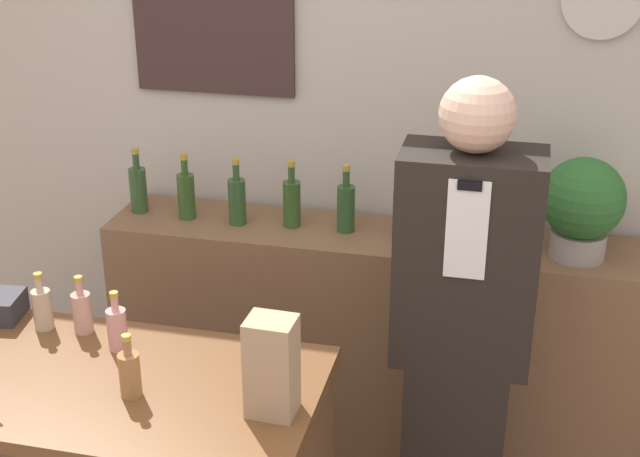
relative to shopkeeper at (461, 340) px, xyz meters
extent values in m
cube|color=beige|center=(-0.52, 0.82, 0.49)|extent=(5.20, 0.06, 2.70)
cube|color=#3D2A28|center=(-1.08, 0.78, 0.80)|extent=(0.65, 0.02, 0.49)
cube|color=brown|center=(-0.37, 0.57, -0.38)|extent=(2.14, 0.39, 0.95)
cube|color=brown|center=(-0.92, -0.62, 0.09)|extent=(1.18, 0.63, 0.04)
cube|color=black|center=(0.00, 0.00, -0.46)|extent=(0.33, 0.26, 0.80)
cube|color=black|center=(0.00, 0.00, 0.29)|extent=(0.43, 0.26, 0.69)
cube|color=white|center=(0.00, -0.13, 0.44)|extent=(0.12, 0.01, 0.31)
cube|color=black|center=(0.00, -0.14, 0.58)|extent=(0.07, 0.01, 0.03)
sphere|color=#DBB293|center=(0.00, 0.00, 0.75)|extent=(0.23, 0.23, 0.23)
cylinder|color=#9E998E|center=(0.36, 0.54, 0.14)|extent=(0.20, 0.20, 0.10)
sphere|color=#2D6B2D|center=(0.36, 0.54, 0.31)|extent=(0.30, 0.30, 0.30)
cube|color=tan|center=(-0.44, -0.66, 0.24)|extent=(0.13, 0.11, 0.27)
cylinder|color=tan|center=(-1.24, -0.40, 0.17)|extent=(0.06, 0.06, 0.13)
cylinder|color=tan|center=(-1.24, -0.40, 0.25)|extent=(0.02, 0.02, 0.04)
cylinder|color=#B29933|center=(-1.24, -0.40, 0.28)|extent=(0.03, 0.03, 0.01)
cylinder|color=tan|center=(-1.11, -0.39, 0.17)|extent=(0.06, 0.06, 0.13)
cylinder|color=tan|center=(-1.11, -0.39, 0.25)|extent=(0.02, 0.02, 0.04)
cylinder|color=#B29933|center=(-1.11, -0.39, 0.28)|extent=(0.03, 0.03, 0.01)
cylinder|color=tan|center=(-0.96, -0.46, 0.17)|extent=(0.06, 0.06, 0.13)
cylinder|color=tan|center=(-0.96, -0.46, 0.25)|extent=(0.02, 0.02, 0.04)
cylinder|color=#B29933|center=(-0.96, -0.46, 0.28)|extent=(0.03, 0.03, 0.01)
cylinder|color=olive|center=(-0.83, -0.68, 0.17)|extent=(0.06, 0.06, 0.13)
cylinder|color=olive|center=(-0.83, -0.68, 0.25)|extent=(0.02, 0.02, 0.04)
cylinder|color=#B29933|center=(-0.83, -0.68, 0.28)|extent=(0.03, 0.03, 0.01)
cylinder|color=#2F5029|center=(-1.36, 0.58, 0.18)|extent=(0.07, 0.07, 0.18)
cylinder|color=#2F5029|center=(-1.36, 0.58, 0.30)|extent=(0.03, 0.03, 0.06)
cylinder|color=#B29933|center=(-1.36, 0.58, 0.35)|extent=(0.03, 0.03, 0.02)
cylinder|color=#305224|center=(-1.14, 0.56, 0.18)|extent=(0.07, 0.07, 0.18)
cylinder|color=#305224|center=(-1.14, 0.56, 0.30)|extent=(0.03, 0.03, 0.06)
cylinder|color=#B29933|center=(-1.14, 0.56, 0.35)|extent=(0.03, 0.03, 0.02)
cylinder|color=#2D512A|center=(-0.93, 0.55, 0.18)|extent=(0.07, 0.07, 0.18)
cylinder|color=#2D512A|center=(-0.93, 0.55, 0.30)|extent=(0.03, 0.03, 0.06)
cylinder|color=#B29933|center=(-0.93, 0.55, 0.35)|extent=(0.03, 0.03, 0.02)
cylinder|color=#305323|center=(-0.71, 0.58, 0.18)|extent=(0.07, 0.07, 0.18)
cylinder|color=#305323|center=(-0.71, 0.58, 0.30)|extent=(0.03, 0.03, 0.06)
cylinder|color=#B29933|center=(-0.71, 0.58, 0.35)|extent=(0.03, 0.03, 0.02)
cylinder|color=#2B5128|center=(-0.50, 0.58, 0.18)|extent=(0.07, 0.07, 0.18)
cylinder|color=#2B5128|center=(-0.50, 0.58, 0.30)|extent=(0.03, 0.03, 0.06)
cylinder|color=#B29933|center=(-0.50, 0.58, 0.35)|extent=(0.03, 0.03, 0.02)
cylinder|color=#32551D|center=(-0.29, 0.59, 0.18)|extent=(0.07, 0.07, 0.18)
cylinder|color=#32551D|center=(-0.29, 0.59, 0.30)|extent=(0.03, 0.03, 0.06)
cylinder|color=#B29933|center=(-0.29, 0.59, 0.35)|extent=(0.03, 0.03, 0.02)
cylinder|color=#274E24|center=(-0.07, 0.55, 0.18)|extent=(0.07, 0.07, 0.18)
cylinder|color=#274E24|center=(-0.07, 0.55, 0.30)|extent=(0.03, 0.03, 0.06)
cylinder|color=#B29933|center=(-0.07, 0.55, 0.35)|extent=(0.03, 0.03, 0.02)
cylinder|color=#2F4D23|center=(0.14, 0.58, 0.18)|extent=(0.07, 0.07, 0.18)
cylinder|color=#2F4D23|center=(0.14, 0.58, 0.30)|extent=(0.03, 0.03, 0.06)
cylinder|color=#B29933|center=(0.14, 0.58, 0.35)|extent=(0.03, 0.03, 0.02)
camera|label=1|loc=(0.13, -2.52, 1.47)|focal=50.00mm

